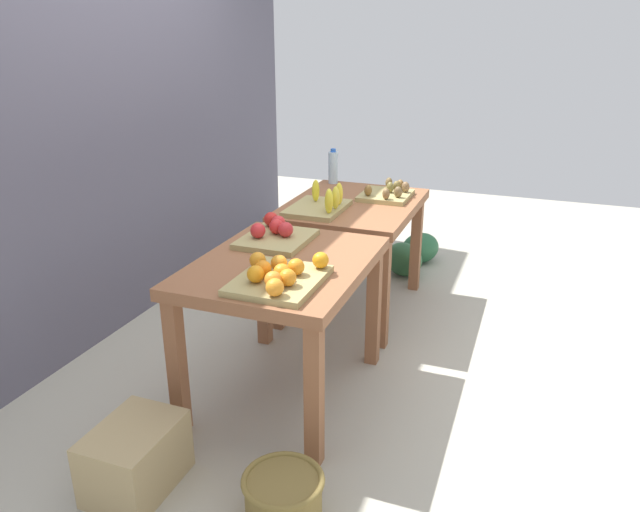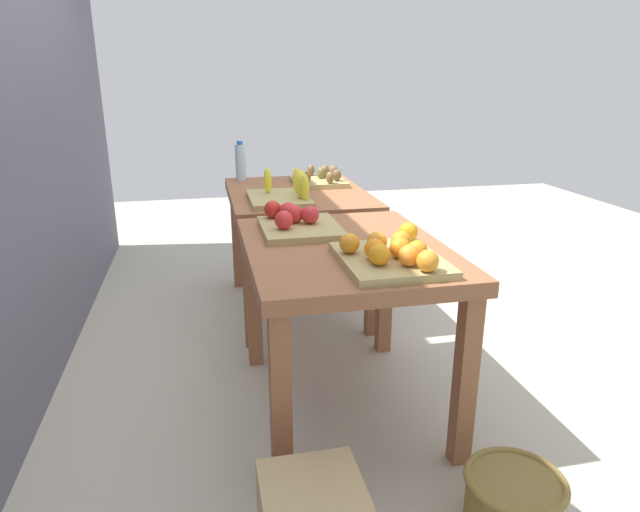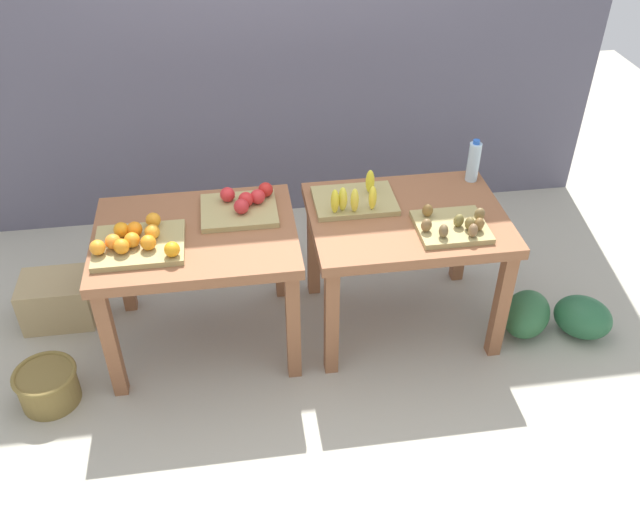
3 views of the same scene
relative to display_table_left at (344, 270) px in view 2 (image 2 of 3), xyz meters
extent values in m
plane|color=#B1AC9A|center=(0.56, 0.00, -0.64)|extent=(8.00, 8.00, 0.00)
cube|color=brown|center=(0.00, 0.00, 0.08)|extent=(1.04, 0.80, 0.06)
cube|color=brown|center=(-0.46, -0.34, -0.29)|extent=(0.07, 0.07, 0.69)
cube|color=brown|center=(0.46, -0.34, -0.29)|extent=(0.07, 0.07, 0.69)
cube|color=brown|center=(-0.46, 0.34, -0.29)|extent=(0.07, 0.07, 0.69)
cube|color=brown|center=(0.46, 0.34, -0.29)|extent=(0.07, 0.07, 0.69)
cube|color=brown|center=(1.12, 0.00, 0.08)|extent=(1.04, 0.80, 0.06)
cube|color=brown|center=(0.66, -0.34, -0.29)|extent=(0.07, 0.07, 0.69)
cube|color=brown|center=(1.58, -0.34, -0.29)|extent=(0.07, 0.07, 0.69)
cube|color=brown|center=(0.66, 0.34, -0.29)|extent=(0.07, 0.07, 0.69)
cube|color=brown|center=(1.58, 0.34, -0.29)|extent=(0.07, 0.07, 0.69)
cube|color=tan|center=(-0.27, -0.10, 0.12)|extent=(0.44, 0.36, 0.03)
sphere|color=orange|center=(-0.21, -0.16, 0.18)|extent=(0.11, 0.11, 0.08)
sphere|color=orange|center=(-0.45, -0.17, 0.18)|extent=(0.10, 0.10, 0.08)
sphere|color=orange|center=(-0.20, -0.07, 0.18)|extent=(0.11, 0.11, 0.08)
sphere|color=orange|center=(-0.10, -0.23, 0.18)|extent=(0.11, 0.11, 0.08)
sphere|color=orange|center=(-0.38, -0.13, 0.18)|extent=(0.11, 0.11, 0.08)
sphere|color=orange|center=(-0.29, -0.03, 0.18)|extent=(0.10, 0.10, 0.08)
sphere|color=orange|center=(-0.20, 0.04, 0.18)|extent=(0.11, 0.11, 0.08)
sphere|color=orange|center=(-0.34, -0.17, 0.18)|extent=(0.11, 0.11, 0.08)
sphere|color=orange|center=(-0.35, -0.03, 0.18)|extent=(0.09, 0.09, 0.08)
sphere|color=orange|center=(-0.29, -0.13, 0.18)|extent=(0.10, 0.10, 0.08)
cube|color=tan|center=(0.24, 0.14, 0.12)|extent=(0.40, 0.34, 0.03)
sphere|color=red|center=(0.28, 0.16, 0.18)|extent=(0.09, 0.09, 0.08)
sphere|color=red|center=(0.34, 0.18, 0.18)|extent=(0.09, 0.09, 0.08)
sphere|color=red|center=(0.39, 0.24, 0.18)|extent=(0.11, 0.11, 0.08)
sphere|color=red|center=(0.18, 0.22, 0.18)|extent=(0.10, 0.10, 0.08)
sphere|color=red|center=(0.25, 0.09, 0.18)|extent=(0.11, 0.11, 0.08)
cube|color=tan|center=(0.86, 0.15, 0.12)|extent=(0.44, 0.32, 0.03)
ellipsoid|color=yellow|center=(0.95, 0.19, 0.21)|extent=(0.07, 0.06, 0.14)
ellipsoid|color=yellow|center=(0.73, 0.03, 0.21)|extent=(0.05, 0.06, 0.14)
ellipsoid|color=yellow|center=(0.83, 0.02, 0.21)|extent=(0.05, 0.05, 0.14)
ellipsoid|color=yellow|center=(0.93, 0.03, 0.21)|extent=(0.06, 0.06, 0.14)
ellipsoid|color=yellow|center=(0.78, 0.04, 0.21)|extent=(0.07, 0.07, 0.14)
cube|color=tan|center=(1.31, -0.17, 0.12)|extent=(0.36, 0.32, 0.03)
ellipsoid|color=brown|center=(1.42, -0.24, 0.18)|extent=(0.07, 0.07, 0.07)
ellipsoid|color=brown|center=(1.38, -0.23, 0.18)|extent=(0.07, 0.07, 0.07)
ellipsoid|color=brown|center=(1.23, -0.27, 0.18)|extent=(0.06, 0.06, 0.07)
ellipsoid|color=brown|center=(1.38, -0.29, 0.18)|extent=(0.06, 0.07, 0.07)
ellipsoid|color=brown|center=(1.46, -0.15, 0.18)|extent=(0.06, 0.05, 0.07)
ellipsoid|color=brown|center=(1.33, -0.19, 0.18)|extent=(0.07, 0.07, 0.07)
ellipsoid|color=brown|center=(1.16, -0.21, 0.18)|extent=(0.06, 0.05, 0.07)
ellipsoid|color=brown|center=(1.20, -0.08, 0.18)|extent=(0.07, 0.06, 0.07)
cylinder|color=silver|center=(1.57, 0.30, 0.22)|extent=(0.07, 0.07, 0.23)
cylinder|color=blue|center=(1.57, 0.30, 0.35)|extent=(0.04, 0.04, 0.02)
ellipsoid|color=#29623C|center=(2.13, -0.27, -0.51)|extent=(0.41, 0.40, 0.25)
ellipsoid|color=#2D643A|center=(1.82, -0.20, -0.51)|extent=(0.41, 0.42, 0.26)
cylinder|color=olive|center=(-0.82, -0.35, -0.54)|extent=(0.30, 0.30, 0.19)
torus|color=olive|center=(-0.82, -0.35, -0.44)|extent=(0.32, 0.32, 0.02)
camera|label=1|loc=(-2.47, -1.12, 1.16)|focal=33.55mm
camera|label=2|loc=(-2.08, 0.55, 0.77)|focal=31.01mm
camera|label=3|loc=(0.22, -2.92, 2.11)|focal=38.32mm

